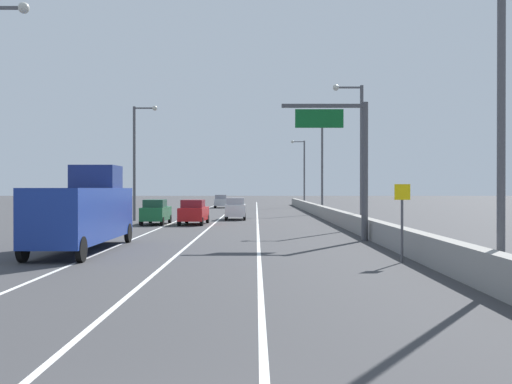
# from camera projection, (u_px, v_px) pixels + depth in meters

# --- Properties ---
(ground_plane) EXTENTS (320.00, 320.00, 0.00)m
(ground_plane) POSITION_uv_depth(u_px,v_px,m) (247.00, 213.00, 69.75)
(ground_plane) COLOR #38383A
(lane_stripe_left) EXTENTS (0.16, 130.00, 0.00)m
(lane_stripe_left) POSITION_uv_depth(u_px,v_px,m) (190.00, 217.00, 60.77)
(lane_stripe_left) COLOR silver
(lane_stripe_left) RESTS_ON ground_plane
(lane_stripe_center) EXTENTS (0.16, 130.00, 0.00)m
(lane_stripe_center) POSITION_uv_depth(u_px,v_px,m) (225.00, 217.00, 60.75)
(lane_stripe_center) COLOR silver
(lane_stripe_center) RESTS_ON ground_plane
(lane_stripe_right) EXTENTS (0.16, 130.00, 0.00)m
(lane_stripe_right) POSITION_uv_depth(u_px,v_px,m) (260.00, 217.00, 60.74)
(lane_stripe_right) COLOR silver
(lane_stripe_right) RESTS_ON ground_plane
(jersey_barrier_right) EXTENTS (0.60, 120.00, 1.10)m
(jersey_barrier_right) POSITION_uv_depth(u_px,v_px,m) (346.00, 219.00, 45.71)
(jersey_barrier_right) COLOR gray
(jersey_barrier_right) RESTS_ON ground_plane
(overhead_sign_gantry) EXTENTS (4.68, 0.36, 7.50)m
(overhead_sign_gantry) POSITION_uv_depth(u_px,v_px,m) (354.00, 153.00, 32.99)
(overhead_sign_gantry) COLOR #47474C
(overhead_sign_gantry) RESTS_ON ground_plane
(speed_advisory_sign) EXTENTS (0.60, 0.11, 3.00)m
(speed_advisory_sign) POSITION_uv_depth(u_px,v_px,m) (405.00, 217.00, 23.30)
(speed_advisory_sign) COLOR #4C4C51
(speed_advisory_sign) RESTS_ON ground_plane
(lamp_post_right_near) EXTENTS (2.14, 0.44, 10.07)m
(lamp_post_right_near) POSITION_uv_depth(u_px,v_px,m) (496.00, 87.00, 17.71)
(lamp_post_right_near) COLOR #4C4C51
(lamp_post_right_near) RESTS_ON ground_plane
(lamp_post_right_second) EXTENTS (2.14, 0.44, 10.07)m
(lamp_post_right_second) POSITION_uv_depth(u_px,v_px,m) (361.00, 146.00, 42.44)
(lamp_post_right_second) COLOR #4C4C51
(lamp_post_right_second) RESTS_ON ground_plane
(lamp_post_right_third) EXTENTS (2.14, 0.44, 10.07)m
(lamp_post_right_third) POSITION_uv_depth(u_px,v_px,m) (323.00, 162.00, 67.18)
(lamp_post_right_third) COLOR #4C4C51
(lamp_post_right_third) RESTS_ON ground_plane
(lamp_post_right_fourth) EXTENTS (2.14, 0.44, 10.07)m
(lamp_post_right_fourth) POSITION_uv_depth(u_px,v_px,m) (305.00, 169.00, 91.92)
(lamp_post_right_fourth) COLOR #4C4C51
(lamp_post_right_fourth) RESTS_ON ground_plane
(lamp_post_left_mid) EXTENTS (2.14, 0.44, 10.07)m
(lamp_post_left_mid) POSITION_uv_depth(u_px,v_px,m) (140.00, 155.00, 53.47)
(lamp_post_left_mid) COLOR #4C4C51
(lamp_post_left_mid) RESTS_ON ground_plane
(car_green_0) EXTENTS (1.87, 4.70, 1.96)m
(car_green_0) POSITION_uv_depth(u_px,v_px,m) (159.00, 212.00, 48.03)
(car_green_0) COLOR #196033
(car_green_0) RESTS_ON ground_plane
(car_red_1) EXTENTS (2.09, 4.76, 1.95)m
(car_red_1) POSITION_uv_depth(u_px,v_px,m) (197.00, 212.00, 47.93)
(car_red_1) COLOR red
(car_red_1) RESTS_ON ground_plane
(car_white_2) EXTENTS (1.94, 4.29, 1.97)m
(car_white_2) POSITION_uv_depth(u_px,v_px,m) (238.00, 209.00, 55.44)
(car_white_2) COLOR white
(car_white_2) RESTS_ON ground_plane
(car_silver_3) EXTENTS (2.00, 4.68, 1.90)m
(car_silver_3) POSITION_uv_depth(u_px,v_px,m) (224.00, 201.00, 88.87)
(car_silver_3) COLOR #B7B7BC
(car_silver_3) RESTS_ON ground_plane
(box_truck) EXTENTS (2.46, 9.99, 3.95)m
(box_truck) POSITION_uv_depth(u_px,v_px,m) (88.00, 211.00, 27.91)
(box_truck) COLOR navy
(box_truck) RESTS_ON ground_plane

